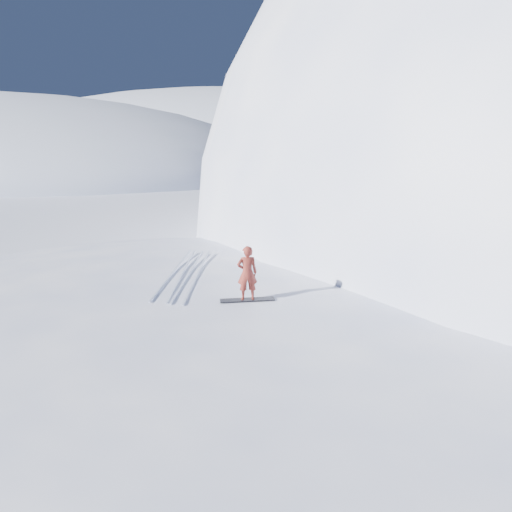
{
  "coord_description": "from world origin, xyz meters",
  "views": [
    {
      "loc": [
        5.13,
        -10.17,
        7.3
      ],
      "look_at": [
        1.56,
        3.1,
        3.5
      ],
      "focal_mm": 32.0,
      "sensor_mm": 36.0,
      "label": 1
    }
  ],
  "objects": [
    {
      "name": "near_ridge",
      "position": [
        1.0,
        3.0,
        0.0
      ],
      "size": [
        36.0,
        28.0,
        4.8
      ],
      "primitive_type": "ellipsoid",
      "color": "white",
      "rests_on": "ground"
    },
    {
      "name": "board_tracks",
      "position": [
        -1.31,
        4.14,
        2.42
      ],
      "size": [
        2.3,
        5.9,
        0.04
      ],
      "color": "silver",
      "rests_on": "ground"
    },
    {
      "name": "peak_shoulder",
      "position": [
        10.0,
        20.0,
        0.0
      ],
      "size": [
        28.0,
        24.0,
        18.0
      ],
      "primitive_type": "ellipsoid",
      "color": "white",
      "rests_on": "ground"
    },
    {
      "name": "far_ridge_c",
      "position": [
        -40.0,
        110.0,
        0.0
      ],
      "size": [
        140.0,
        90.0,
        36.0
      ],
      "primitive_type": "ellipsoid",
      "color": "white",
      "rests_on": "ground"
    },
    {
      "name": "snowboard",
      "position": [
        1.56,
        2.1,
        2.41
      ],
      "size": [
        1.62,
        0.91,
        0.03
      ],
      "primitive_type": "cube",
      "rotation": [
        0.0,
        0.0,
        0.4
      ],
      "color": "black",
      "rests_on": "near_ridge"
    },
    {
      "name": "snowboarder",
      "position": [
        1.56,
        2.1,
        3.25
      ],
      "size": [
        0.7,
        0.59,
        1.64
      ],
      "primitive_type": "imported",
      "rotation": [
        0.0,
        0.0,
        3.54
      ],
      "color": "maroon",
      "rests_on": "snowboard"
    },
    {
      "name": "wind_bumps",
      "position": [
        -0.56,
        2.12,
        0.0
      ],
      "size": [
        16.0,
        14.4,
        1.0
      ],
      "color": "white",
      "rests_on": "ground"
    },
    {
      "name": "ground",
      "position": [
        0.0,
        0.0,
        0.0
      ],
      "size": [
        400.0,
        400.0,
        0.0
      ],
      "primitive_type": "plane",
      "color": "white",
      "rests_on": "ground"
    }
  ]
}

